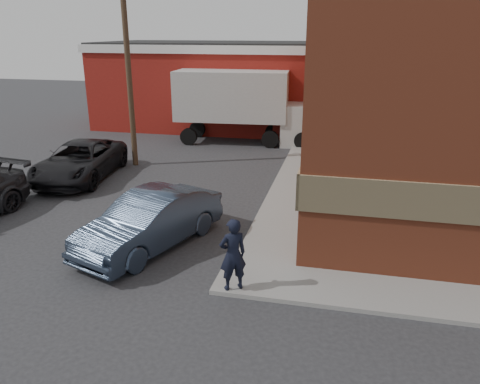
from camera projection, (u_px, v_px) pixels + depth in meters
The scene contains 8 objects.
ground at pixel (244, 264), 13.43m from camera, with size 90.00×90.00×0.00m, color #28282B.
sidewalk_west at pixel (298, 174), 21.57m from camera, with size 1.80×18.00×0.12m, color gray.
warehouse at pixel (221, 84), 32.18m from camera, with size 16.30×8.30×5.60m.
utility_pole at pixel (128, 67), 21.73m from camera, with size 2.00×0.26×9.00m.
man at pixel (233, 254), 11.64m from camera, with size 0.70×0.46×1.92m, color black.
sedan at pixel (150, 221), 14.25m from camera, with size 1.80×5.15×1.70m, color #2F3C4F.
suv_a at pixel (80, 161), 20.93m from camera, with size 2.70×5.85×1.62m, color black.
box_truck at pixel (246, 102), 27.10m from camera, with size 8.58×3.13×4.15m.
Camera 1 is at (2.57, -11.73, 6.38)m, focal length 35.00 mm.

